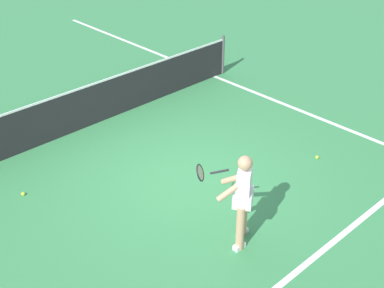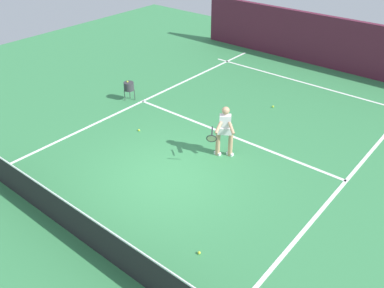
% 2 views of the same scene
% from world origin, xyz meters
% --- Properties ---
extents(ground_plane, '(27.56, 27.56, 0.00)m').
position_xyz_m(ground_plane, '(0.00, 0.00, 0.00)').
color(ground_plane, '#38844C').
extents(service_line_marking, '(7.61, 0.10, 0.01)m').
position_xyz_m(service_line_marking, '(0.00, -2.82, 0.00)').
color(service_line_marking, white).
rests_on(service_line_marking, ground).
extents(sideline_right_marking, '(0.10, 19.20, 0.01)m').
position_xyz_m(sideline_right_marking, '(3.81, 0.00, 0.00)').
color(sideline_right_marking, white).
rests_on(sideline_right_marking, ground).
extents(court_net, '(8.29, 0.08, 1.02)m').
position_xyz_m(court_net, '(0.00, 3.01, 0.48)').
color(court_net, '#4C4C51').
rests_on(court_net, ground).
extents(tennis_player, '(0.69, 1.14, 1.55)m').
position_xyz_m(tennis_player, '(-0.57, -1.76, 0.85)').
color(tennis_player, tan).
rests_on(tennis_player, ground).
extents(tennis_ball_near, '(0.07, 0.07, 0.07)m').
position_xyz_m(tennis_ball_near, '(2.34, -1.20, 0.03)').
color(tennis_ball_near, '#D1E533').
rests_on(tennis_ball_near, ground).
extents(tennis_ball_far, '(0.07, 0.07, 0.07)m').
position_xyz_m(tennis_ball_far, '(-2.41, 1.67, 0.03)').
color(tennis_ball_far, '#D1E533').
rests_on(tennis_ball_far, ground).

